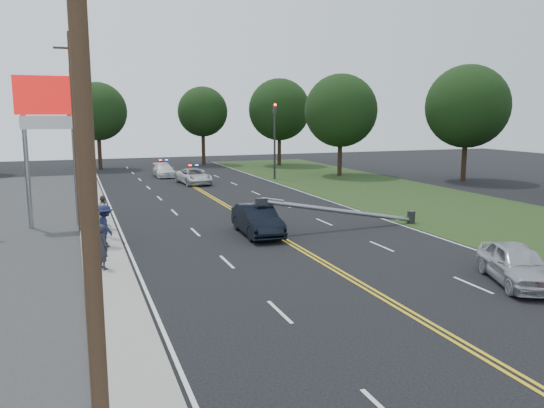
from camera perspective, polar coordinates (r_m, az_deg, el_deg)
name	(u,v)px	position (r m, az deg, el deg)	size (l,w,h in m)	color
ground	(354,280)	(19.88, 8.77, -8.11)	(120.00, 120.00, 0.00)	black
sidewalk	(100,238)	(27.14, -18.01, -3.54)	(1.80, 70.00, 0.12)	gray
grass_verge	(464,211)	(35.49, 19.99, -0.72)	(12.00, 80.00, 0.01)	#203414
centerline_yellow	(263,227)	(28.71, -1.02, -2.46)	(0.36, 80.00, 0.00)	gold
pylon_sign	(48,115)	(30.49, -22.95, 8.83)	(3.20, 0.35, 8.00)	gray
traffic_signal	(275,134)	(49.74, 0.29, 7.52)	(0.28, 0.41, 7.05)	#2D2D30
fallen_streetlight	(349,212)	(28.43, 8.32, -0.82)	(9.36, 0.44, 1.91)	#2D2D30
utility_pole_near	(87,176)	(8.52, -19.27, 2.84)	(1.60, 0.28, 10.00)	#382619
utility_pole_mid	(76,133)	(28.48, -20.35, 7.15)	(1.60, 0.28, 10.00)	#382619
utility_pole_far	(74,125)	(50.48, -20.55, 7.95)	(1.60, 0.28, 10.00)	#382619
tree_6	(97,112)	(61.90, -18.27, 9.42)	(6.37, 6.37, 9.53)	black
tree_7	(203,112)	(65.00, -7.47, 9.81)	(5.97, 5.97, 9.34)	black
tree_8	(279,110)	(63.65, 0.80, 10.12)	(7.28, 7.28, 10.24)	black
tree_9	(341,111)	(53.06, 7.41, 9.92)	(7.13, 7.13, 9.96)	black
tree_13	(467,107)	(51.23, 20.26, 9.81)	(7.40, 7.40, 10.43)	black
crashed_sedan	(257,220)	(26.71, -1.59, -1.73)	(1.61, 4.62, 1.52)	black
waiting_sedan	(517,264)	(21.02, 24.83, -5.86)	(1.72, 4.27, 1.46)	#AAACB2
emergency_a	(194,176)	(46.98, -8.42, 2.96)	(2.20, 4.78, 1.33)	silver
emergency_b	(164,170)	(52.97, -11.56, 3.58)	(1.77, 4.35, 1.26)	silver
bystander_a	(103,247)	(21.43, -17.74, -4.39)	(0.64, 0.42, 1.76)	#28262E
bystander_b	(103,224)	(25.32, -17.68, -2.08)	(0.94, 0.73, 1.93)	#A6A6AA
bystander_c	(106,226)	(24.95, -17.46, -2.26)	(1.23, 0.71, 1.90)	#171B3A
bystander_d	(103,213)	(28.24, -17.68, -0.97)	(1.09, 0.45, 1.86)	#5A4C48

